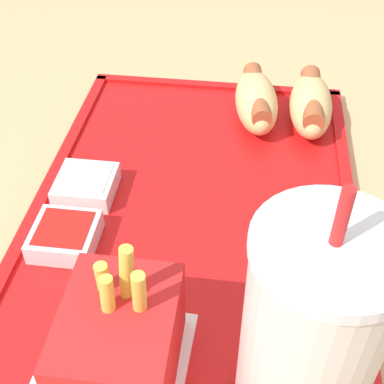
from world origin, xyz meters
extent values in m
cube|color=red|center=(0.00, -0.02, 0.77)|extent=(0.47, 0.30, 0.01)
cube|color=red|center=(0.00, -0.16, 0.77)|extent=(0.47, 0.01, 0.00)
cube|color=red|center=(0.00, 0.13, 0.77)|extent=(0.47, 0.01, 0.00)
cube|color=red|center=(-0.23, -0.02, 0.77)|extent=(0.01, 0.30, 0.00)
cube|color=white|center=(0.16, -0.05, 0.77)|extent=(0.13, 0.11, 0.00)
cylinder|color=silver|center=(0.16, 0.08, 0.85)|extent=(0.08, 0.08, 0.15)
cylinder|color=silver|center=(0.16, 0.08, 0.92)|extent=(0.09, 0.09, 0.01)
cylinder|color=red|center=(0.16, 0.08, 0.94)|extent=(0.01, 0.01, 0.03)
ellipsoid|color=#DBB270|center=(-0.17, 0.10, 0.80)|extent=(0.11, 0.05, 0.05)
cylinder|color=#9E512D|center=(-0.17, 0.10, 0.81)|extent=(0.10, 0.02, 0.02)
ellipsoid|color=#DBB270|center=(-0.17, 0.04, 0.80)|extent=(0.12, 0.06, 0.05)
cylinder|color=#9E512D|center=(-0.17, 0.04, 0.81)|extent=(0.10, 0.04, 0.02)
cube|color=red|center=(0.16, -0.04, 0.81)|extent=(0.09, 0.07, 0.07)
cylinder|color=gold|center=(0.15, -0.03, 0.84)|extent=(0.02, 0.01, 0.07)
cylinder|color=gold|center=(0.14, -0.05, 0.83)|extent=(0.01, 0.01, 0.06)
cylinder|color=gold|center=(0.15, -0.05, 0.83)|extent=(0.02, 0.01, 0.07)
cylinder|color=gold|center=(0.14, -0.04, 0.84)|extent=(0.02, 0.02, 0.08)
cube|color=silver|center=(-0.02, -0.12, 0.78)|extent=(0.05, 0.05, 0.02)
cube|color=white|center=(-0.02, -0.12, 0.79)|extent=(0.04, 0.04, 0.00)
cube|color=silver|center=(0.04, -0.12, 0.78)|extent=(0.05, 0.05, 0.02)
cube|color=#B21914|center=(0.04, -0.12, 0.79)|extent=(0.04, 0.04, 0.00)
camera|label=1|loc=(0.34, 0.03, 1.12)|focal=50.00mm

